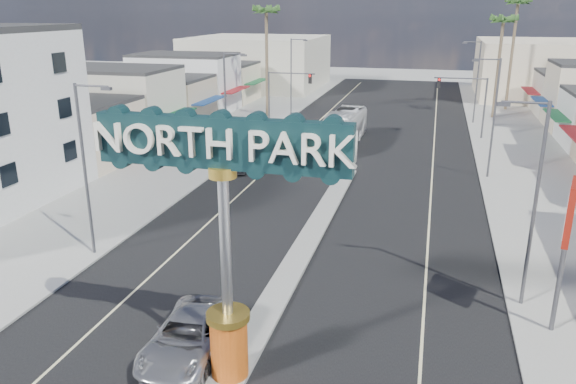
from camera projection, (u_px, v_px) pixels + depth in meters
The scene contains 24 objects.
ground at pixel (350, 169), 45.59m from camera, with size 160.00×160.00×0.00m, color gray.
road at pixel (350, 168), 45.59m from camera, with size 20.00×120.00×0.01m, color black.
median_island at pixel (306, 244), 30.87m from camera, with size 1.30×30.00×0.16m, color gray.
sidewalk_left at pixel (191, 157), 48.94m from camera, with size 8.00×120.00×0.12m, color gray.
sidewalk_right at pixel (535, 181), 42.21m from camera, with size 8.00×120.00×0.12m, color gray.
storefront_row_left at pixel (154, 97), 62.37m from camera, with size 12.00×42.00×6.00m, color beige.
backdrop_far_left at pixel (258, 62), 90.97m from camera, with size 20.00×20.00×8.00m, color #B7B29E.
backdrop_far_right at pixel (551, 69), 80.39m from camera, with size 20.00×20.00×8.00m, color beige.
gateway_sign at pixel (224, 222), 17.99m from camera, with size 8.20×1.50×9.15m.
traffic_signal_left at pixel (285, 89), 59.32m from camera, with size 5.09×0.45×6.00m.
traffic_signal_right at pixel (466, 95), 54.90m from camera, with size 5.09×0.45×6.00m.
streetlight_l_near at pixel (87, 162), 28.14m from camera, with size 2.03×0.22×9.00m.
streetlight_l_mid at pixel (227, 101), 46.51m from camera, with size 2.03×0.22×9.00m.
streetlight_l_far at pixel (292, 73), 66.73m from camera, with size 2.03×0.22×9.00m.
streetlight_r_near at pixel (532, 196), 23.12m from camera, with size 2.03×0.22×9.00m.
streetlight_r_mid at pixel (492, 112), 41.50m from camera, with size 2.03×0.22×9.00m.
streetlight_r_far at pixel (476, 78), 61.71m from camera, with size 2.03×0.22×9.00m.
palm_left_far at pixel (266, 16), 63.49m from camera, with size 2.60×2.60×13.10m.
palm_right_mid at pixel (503, 25), 63.03m from camera, with size 2.60×2.60×12.10m.
palm_right_far at pixel (517, 8), 67.50m from camera, with size 2.60×2.60×14.10m.
suv_left at pixel (189, 336), 21.01m from camera, with size 2.54×5.51×1.53m, color #ABACB0.
car_parked_left at pixel (240, 160), 45.13m from camera, with size 1.81×4.49×1.53m, color slate.
city_bus at pixel (342, 129), 52.84m from camera, with size 2.66×11.37×3.17m, color silver.
bank_pylon_sign at pixel (569, 220), 21.14m from camera, with size 0.71×1.95×6.22m.
Camera 1 is at (6.23, -13.74, 12.47)m, focal length 35.00 mm.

